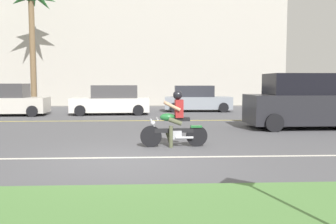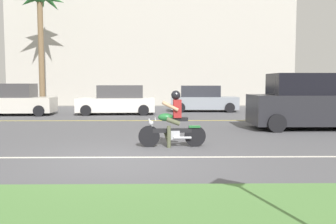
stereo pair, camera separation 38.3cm
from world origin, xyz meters
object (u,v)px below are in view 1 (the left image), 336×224
Objects in this scene: suv_nearby at (310,102)px; parked_car_1 at (112,101)px; parked_car_0 at (8,101)px; motorcyclist at (175,123)px; palm_tree_0 at (31,5)px; parked_car_3 at (292,98)px; parked_car_2 at (197,99)px.

suv_nearby reaches higher than parked_car_1.
suv_nearby reaches higher than parked_car_0.
motorcyclist is at bearing -50.10° from parked_car_0.
suv_nearby is 0.60× the size of palm_tree_0.
parked_car_3 is 0.56× the size of palm_tree_0.
palm_tree_0 is at bearing 165.04° from parked_car_2.
parked_car_3 is at bearing 4.99° from parked_car_2.
parked_car_3 is at bearing 72.17° from suv_nearby.
palm_tree_0 is (-8.28, 14.63, 6.04)m from motorcyclist.
motorcyclist is 17.86m from palm_tree_0.
motorcyclist is at bearing -145.27° from suv_nearby.
suv_nearby is at bearing -38.85° from palm_tree_0.
motorcyclist is 14.80m from parked_car_3.
parked_car_3 is (8.11, 12.38, 0.15)m from motorcyclist.
parked_car_0 reaches higher than parked_car_2.
suv_nearby is 1.19× the size of parked_car_2.
palm_tree_0 is at bearing 92.88° from parked_car_0.
parked_car_1 is at bearing -167.27° from parked_car_3.
suv_nearby is (5.32, 3.69, 0.35)m from motorcyclist.
palm_tree_0 is (-16.39, 2.25, 5.89)m from parked_car_3.
parked_car_1 is (-8.02, 6.25, -0.26)m from suv_nearby.
suv_nearby reaches higher than parked_car_3.
parked_car_3 is (2.80, 8.69, -0.20)m from suv_nearby.
parked_car_2 is at bearing -14.96° from palm_tree_0.
suv_nearby reaches higher than motorcyclist.
parked_car_1 is at bearing -40.16° from palm_tree_0.
suv_nearby is 9.13m from parked_car_3.
parked_car_2 is at bearing 12.57° from parked_car_0.
motorcyclist is 12.51m from parked_car_0.
parked_car_1 is at bearing 3.66° from parked_car_0.
parked_car_0 is at bearing -87.12° from palm_tree_0.
suv_nearby is at bearing -23.89° from parked_car_0.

